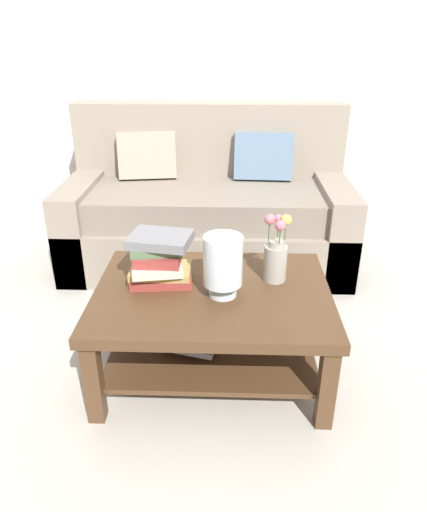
% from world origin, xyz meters
% --- Properties ---
extents(ground_plane, '(10.00, 10.00, 0.00)m').
position_xyz_m(ground_plane, '(0.00, 0.00, 0.00)').
color(ground_plane, '#B7B2A8').
extents(back_wall, '(6.40, 0.12, 2.70)m').
position_xyz_m(back_wall, '(0.00, 1.65, 1.35)').
color(back_wall, beige).
rests_on(back_wall, ground).
extents(couch, '(1.92, 0.90, 1.06)m').
position_xyz_m(couch, '(-0.06, 0.83, 0.36)').
color(couch, gray).
rests_on(couch, ground).
extents(coffee_table, '(1.07, 0.81, 0.45)m').
position_xyz_m(coffee_table, '(0.02, -0.43, 0.32)').
color(coffee_table, '#4C331E').
rests_on(coffee_table, ground).
extents(book_stack_main, '(0.30, 0.27, 0.24)m').
position_xyz_m(book_stack_main, '(-0.22, -0.37, 0.57)').
color(book_stack_main, '#993833').
rests_on(book_stack_main, coffee_table).
extents(glass_hurricane_vase, '(0.17, 0.17, 0.28)m').
position_xyz_m(glass_hurricane_vase, '(0.07, -0.47, 0.61)').
color(glass_hurricane_vase, silver).
rests_on(glass_hurricane_vase, coffee_table).
extents(flower_pitcher, '(0.12, 0.12, 0.33)m').
position_xyz_m(flower_pitcher, '(0.31, -0.32, 0.58)').
color(flower_pitcher, '#9E998E').
rests_on(flower_pitcher, coffee_table).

